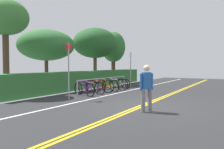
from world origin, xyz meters
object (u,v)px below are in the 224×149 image
(bicycle_4, at_px, (115,84))
(tree_near_left, at_px, (5,19))
(bicycle_5, at_px, (119,84))
(sign_post_near, at_px, (69,66))
(tree_extra, at_px, (113,47))
(bicycle_1, at_px, (91,88))
(bike_rack, at_px, (104,81))
(tree_mid, at_px, (46,45))
(bicycle_2, at_px, (100,86))
(bicycle_3, at_px, (108,85))
(sign_post_far, at_px, (131,66))
(pedestrian, at_px, (146,85))
(bicycle_0, at_px, (84,89))
(tree_far_right, at_px, (95,43))

(bicycle_4, distance_m, tree_near_left, 7.06)
(bicycle_5, xyz_separation_m, sign_post_near, (-5.38, -0.30, 1.19))
(tree_extra, bearing_deg, bicycle_1, -158.77)
(bike_rack, height_order, sign_post_near, sign_post_near)
(tree_mid, bearing_deg, bicycle_2, -85.43)
(bicycle_2, relative_size, bicycle_3, 0.99)
(bicycle_5, distance_m, tree_near_left, 7.66)
(bicycle_4, xyz_separation_m, sign_post_far, (1.92, -0.18, 1.10))
(sign_post_far, bearing_deg, pedestrian, -151.10)
(bicycle_0, bearing_deg, pedestrian, -117.48)
(bike_rack, relative_size, bicycle_1, 2.85)
(sign_post_far, relative_size, tree_near_left, 0.50)
(bicycle_1, relative_size, bicycle_4, 0.97)
(bicycle_2, bearing_deg, tree_extra, 23.58)
(bicycle_2, bearing_deg, sign_post_near, -174.60)
(bicycle_1, bearing_deg, bicycle_2, -0.93)
(bicycle_0, relative_size, pedestrian, 1.04)
(bicycle_1, distance_m, bicycle_2, 0.80)
(bicycle_0, bearing_deg, bicycle_1, 7.38)
(bicycle_5, bearing_deg, tree_far_right, 61.98)
(bicycle_4, bearing_deg, tree_far_right, 51.69)
(bike_rack, relative_size, tree_mid, 1.34)
(bicycle_0, distance_m, bicycle_3, 2.42)
(bicycle_0, distance_m, bicycle_4, 3.10)
(bicycle_2, height_order, tree_mid, tree_mid)
(sign_post_far, bearing_deg, tree_mid, 131.97)
(bicycle_2, xyz_separation_m, sign_post_near, (-2.98, -0.28, 1.16))
(pedestrian, height_order, sign_post_near, sign_post_near)
(bicycle_0, distance_m, bicycle_5, 3.99)
(bicycle_1, distance_m, sign_post_near, 2.49)
(tree_mid, bearing_deg, bicycle_5, -54.76)
(pedestrian, xyz_separation_m, tree_near_left, (0.34, 7.75, 3.02))
(pedestrian, relative_size, sign_post_far, 0.63)
(bicycle_5, xyz_separation_m, tree_far_right, (1.61, 3.02, 2.92))
(bike_rack, xyz_separation_m, tree_far_right, (3.63, 3.12, 2.64))
(bicycle_5, distance_m, sign_post_near, 5.51)
(tree_near_left, xyz_separation_m, tree_far_right, (7.44, -0.43, -0.65))
(tree_near_left, distance_m, tree_far_right, 7.48)
(bicycle_3, bearing_deg, tree_extra, 26.89)
(bicycle_4, relative_size, tree_extra, 0.41)
(tree_near_left, bearing_deg, sign_post_far, -28.84)
(sign_post_far, bearing_deg, bicycle_5, 162.52)
(sign_post_far, bearing_deg, sign_post_near, 179.77)
(bicycle_0, bearing_deg, sign_post_near, -172.12)
(tree_near_left, bearing_deg, bicycle_1, -52.72)
(bicycle_4, height_order, tree_extra, tree_extra)
(bicycle_4, bearing_deg, tree_near_left, 143.93)
(sign_post_near, bearing_deg, bicycle_4, 1.98)
(bicycle_0, relative_size, bicycle_4, 0.88)
(bicycle_5, xyz_separation_m, sign_post_far, (1.03, -0.32, 1.13))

